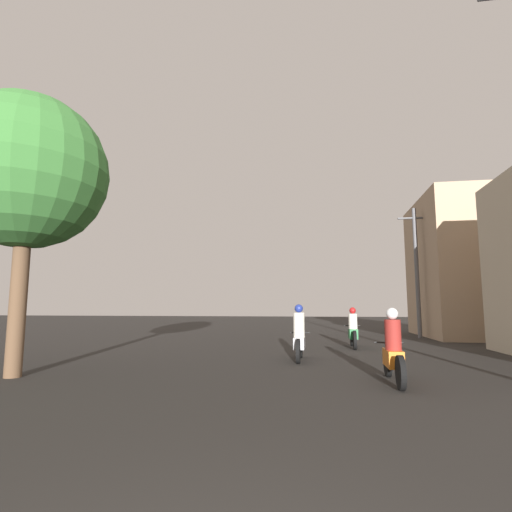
# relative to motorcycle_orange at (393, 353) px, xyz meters

# --- Properties ---
(motorcycle_orange) EXTENTS (0.60, 2.12, 1.51)m
(motorcycle_orange) POSITION_rel_motorcycle_orange_xyz_m (0.00, 0.00, 0.00)
(motorcycle_orange) COLOR black
(motorcycle_orange) RESTS_ON ground_plane
(motorcycle_silver) EXTENTS (0.60, 1.95, 1.60)m
(motorcycle_silver) POSITION_rel_motorcycle_orange_xyz_m (-2.07, 3.10, 0.03)
(motorcycle_silver) COLOR black
(motorcycle_silver) RESTS_ON ground_plane
(motorcycle_green) EXTENTS (0.60, 2.09, 1.50)m
(motorcycle_green) POSITION_rel_motorcycle_orange_xyz_m (-0.26, 6.95, -0.00)
(motorcycle_green) COLOR black
(motorcycle_green) RESTS_ON ground_plane
(building_right_far) EXTENTS (4.26, 6.89, 7.11)m
(building_right_far) POSITION_rel_motorcycle_orange_xyz_m (5.86, 13.35, 2.95)
(building_right_far) COLOR tan
(building_right_far) RESTS_ON ground_plane
(utility_pole_far) EXTENTS (1.60, 0.20, 6.48)m
(utility_pole_far) POSITION_rel_motorcycle_orange_xyz_m (3.32, 12.20, 2.79)
(utility_pole_far) COLOR slate
(utility_pole_far) RESTS_ON ground_plane
(street_tree) EXTENTS (3.59, 3.59, 6.45)m
(street_tree) POSITION_rel_motorcycle_orange_xyz_m (-8.11, -0.64, 4.02)
(street_tree) COLOR brown
(street_tree) RESTS_ON ground_plane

